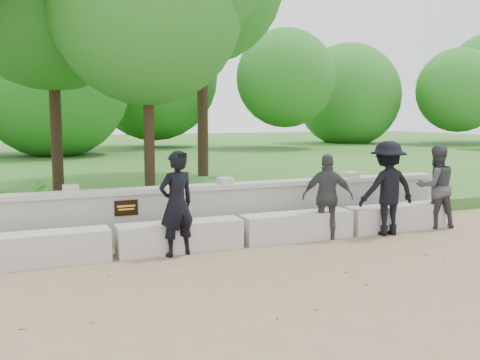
# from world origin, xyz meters

# --- Properties ---
(ground) EXTENTS (80.00, 80.00, 0.00)m
(ground) POSITION_xyz_m (0.00, 0.00, 0.00)
(ground) COLOR #8C7756
(ground) RESTS_ON ground
(lawn) EXTENTS (40.00, 22.00, 0.25)m
(lawn) POSITION_xyz_m (0.00, 14.00, 0.12)
(lawn) COLOR #315D1B
(lawn) RESTS_ON ground
(concrete_bench) EXTENTS (11.90, 0.45, 0.45)m
(concrete_bench) POSITION_xyz_m (0.00, 1.90, 0.22)
(concrete_bench) COLOR #BCB9B1
(concrete_bench) RESTS_ON ground
(parapet_wall) EXTENTS (12.50, 0.35, 0.90)m
(parapet_wall) POSITION_xyz_m (0.00, 2.60, 0.46)
(parapet_wall) COLOR #B1AEA7
(parapet_wall) RESTS_ON ground
(man_main) EXTENTS (0.64, 0.59, 1.54)m
(man_main) POSITION_xyz_m (0.89, 1.67, 0.77)
(man_main) COLOR black
(man_main) RESTS_ON ground
(visitor_left) EXTENTS (0.85, 0.72, 1.51)m
(visitor_left) POSITION_xyz_m (5.80, 1.80, 0.76)
(visitor_left) COLOR #3A3A3E
(visitor_left) RESTS_ON ground
(visitor_mid) EXTENTS (1.06, 0.63, 1.61)m
(visitor_mid) POSITION_xyz_m (4.60, 1.65, 0.81)
(visitor_mid) COLOR black
(visitor_mid) RESTS_ON ground
(visitor_right) EXTENTS (0.90, 0.68, 1.42)m
(visitor_right) POSITION_xyz_m (3.48, 1.73, 0.71)
(visitor_right) COLOR #39393D
(visitor_right) RESTS_ON ground
(shrub_a) EXTENTS (0.38, 0.43, 0.69)m
(shrub_a) POSITION_xyz_m (-1.47, 3.30, 0.59)
(shrub_a) COLOR #368E30
(shrub_a) RESTS_ON lawn
(shrub_b) EXTENTS (0.36, 0.42, 0.65)m
(shrub_b) POSITION_xyz_m (-0.94, 4.28, 0.58)
(shrub_b) COLOR #368E30
(shrub_b) RESTS_ON lawn
(shrub_c) EXTENTS (0.57, 0.51, 0.56)m
(shrub_c) POSITION_xyz_m (2.56, 4.31, 0.53)
(shrub_c) COLOR #368E30
(shrub_c) RESTS_ON lawn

